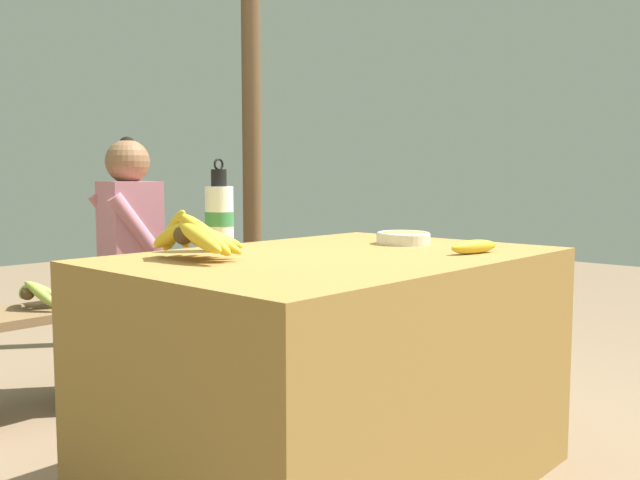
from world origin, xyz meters
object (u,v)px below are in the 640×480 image
wooden_bench (122,314)px  seated_vendor (119,249)px  serving_bowl (403,237)px  banana_bunch_ripe (194,235)px  water_bottle (219,216)px  banana_bunch_green (37,293)px  support_post_far (252,126)px  loose_banana_front (474,247)px

wooden_bench → seated_vendor: size_ratio=1.31×
serving_bowl → banana_bunch_ripe: bearing=168.0°
serving_bowl → water_bottle: bearing=152.9°
banana_bunch_green → support_post_far: 1.70m
serving_bowl → support_post_far: 1.83m
banana_bunch_ripe → loose_banana_front: (0.67, -0.50, -0.05)m
serving_bowl → banana_bunch_green: size_ratio=0.64×
banana_bunch_ripe → serving_bowl: size_ratio=1.82×
banana_bunch_ripe → serving_bowl: 0.79m
loose_banana_front → banana_bunch_green: (-0.65, 1.54, -0.24)m
banana_bunch_green → support_post_far: support_post_far is taller
loose_banana_front → support_post_far: (0.83, 1.94, 0.50)m
wooden_bench → support_post_far: 1.47m
serving_bowl → wooden_bench: serving_bowl is taller
wooden_bench → seated_vendor: seated_vendor is taller
banana_bunch_ripe → loose_banana_front: bearing=-36.6°
water_bottle → seated_vendor: seated_vendor is taller
banana_bunch_green → support_post_far: size_ratio=0.12×
water_bottle → banana_bunch_green: bearing=100.8°
banana_bunch_ripe → banana_bunch_green: (0.02, 1.04, -0.29)m
water_bottle → loose_banana_front: size_ratio=1.48×
seated_vendor → loose_banana_front: bearing=117.2°
support_post_far → banana_bunch_ripe: bearing=-136.2°
seated_vendor → banana_bunch_green: bearing=13.4°
serving_bowl → support_post_far: (0.73, 1.60, 0.50)m
banana_bunch_ripe → support_post_far: size_ratio=0.14×
banana_bunch_ripe → banana_bunch_green: size_ratio=1.16×
banana_bunch_ripe → wooden_bench: bearing=69.6°
serving_bowl → support_post_far: support_post_far is taller
banana_bunch_green → seated_vendor: bearing=-2.8°
serving_bowl → banana_bunch_green: bearing=121.8°
serving_bowl → water_bottle: water_bottle is taller
serving_bowl → seated_vendor: (-0.40, 1.19, -0.09)m
water_bottle → loose_banana_front: (0.48, -0.63, -0.09)m
banana_bunch_ripe → loose_banana_front: size_ratio=1.74×
serving_bowl → water_bottle: (-0.58, 0.29, 0.09)m
water_bottle → loose_banana_front: water_bottle is taller
banana_bunch_green → banana_bunch_ripe: bearing=-91.1°
serving_bowl → wooden_bench: (-0.38, 1.21, -0.38)m
water_bottle → banana_bunch_green: 0.99m
water_bottle → support_post_far: size_ratio=0.12×
loose_banana_front → wooden_bench: loose_banana_front is taller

